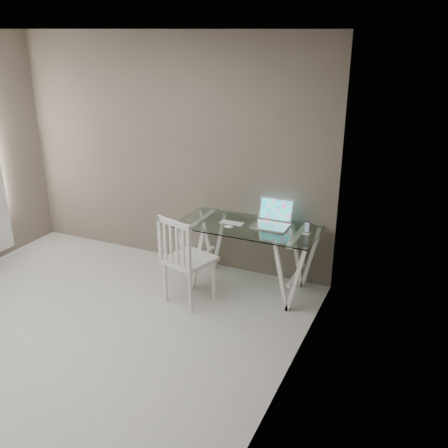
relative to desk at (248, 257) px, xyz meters
name	(u,v)px	position (x,y,z in m)	size (l,w,h in m)	color
room	(18,165)	(-1.22, -1.83, 1.33)	(4.50, 4.52, 2.71)	#B2B0AB
desk	(248,257)	(0.00, 0.00, 0.00)	(1.50, 0.70, 0.75)	silver
chair	(184,257)	(-0.48, -0.58, 0.15)	(0.55, 0.55, 0.98)	silver
laptop	(273,219)	(0.22, 0.14, 0.43)	(0.38, 0.35, 0.26)	silver
keyboard	(232,223)	(-0.19, -0.01, 0.37)	(0.27, 0.12, 0.01)	silver
mouse	(229,227)	(-0.16, -0.15, 0.38)	(0.10, 0.06, 0.03)	silver
phone_dock	(307,231)	(0.62, 0.04, 0.40)	(0.07, 0.07, 0.13)	white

